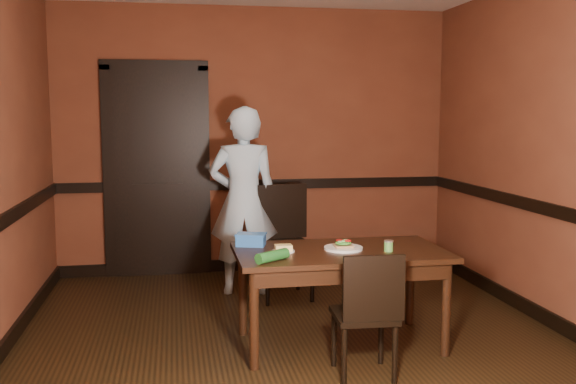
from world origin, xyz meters
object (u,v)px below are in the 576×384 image
object	(u,v)px
chair_near	(364,313)
sandwich_plate	(343,247)
dining_table	(340,297)
sauce_jar	(389,246)
chair_far	(283,243)
cheese_saucer	(283,249)
person	(243,201)
food_tub	(251,240)

from	to	relation	value
chair_near	sandwich_plate	distance (m)	0.62
dining_table	sauce_jar	xyz separation A→B (m)	(0.32, -0.10, 0.38)
chair_far	cheese_saucer	bearing A→B (deg)	-106.64
dining_table	sandwich_plate	xyz separation A→B (m)	(0.02, 0.01, 0.36)
chair_far	sauce_jar	xyz separation A→B (m)	(0.51, -1.33, 0.23)
person	sandwich_plate	distance (m)	1.55
chair_far	cheese_saucer	size ratio (longest dim) A/B	6.33
sauce_jar	chair_far	bearing A→B (deg)	110.91
dining_table	chair_far	distance (m)	1.25
sandwich_plate	cheese_saucer	distance (m)	0.43
dining_table	person	size ratio (longest dim) A/B	0.86
chair_far	sandwich_plate	distance (m)	1.26
chair_near	person	world-z (taller)	person
chair_near	sauce_jar	bearing A→B (deg)	-122.15
chair_near	sauce_jar	xyz separation A→B (m)	(0.30, 0.43, 0.32)
food_tub	sauce_jar	bearing A→B (deg)	-4.04
chair_far	person	distance (m)	0.53
dining_table	person	distance (m)	1.62
chair_near	cheese_saucer	world-z (taller)	chair_near
chair_near	sandwich_plate	size ratio (longest dim) A/B	2.96
dining_table	sauce_jar	size ratio (longest dim) A/B	18.90
chair_far	sandwich_plate	bearing A→B (deg)	-86.86
chair_far	sauce_jar	distance (m)	1.45
sandwich_plate	cheese_saucer	xyz separation A→B (m)	(-0.43, -0.00, 0.00)
person	sauce_jar	size ratio (longest dim) A/B	21.91
chair_far	food_tub	xyz separation A→B (m)	(-0.40, -0.98, 0.23)
chair_far	cheese_saucer	distance (m)	1.26
chair_far	person	bearing A→B (deg)	138.86
person	food_tub	bearing A→B (deg)	92.55
chair_far	sauce_jar	bearing A→B (deg)	-76.04
cheese_saucer	food_tub	distance (m)	0.31
person	sandwich_plate	xyz separation A→B (m)	(0.54, -1.44, -0.14)
chair_near	person	bearing A→B (deg)	-72.04
dining_table	person	bearing A→B (deg)	109.49
sauce_jar	food_tub	size ratio (longest dim) A/B	0.32
dining_table	sauce_jar	distance (m)	0.51
chair_far	person	xyz separation A→B (m)	(-0.33, 0.22, 0.35)
chair_far	food_tub	world-z (taller)	chair_far
sauce_jar	cheese_saucer	bearing A→B (deg)	171.15
person	food_tub	size ratio (longest dim) A/B	6.94
dining_table	chair_near	bearing A→B (deg)	-88.68
person	food_tub	world-z (taller)	person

